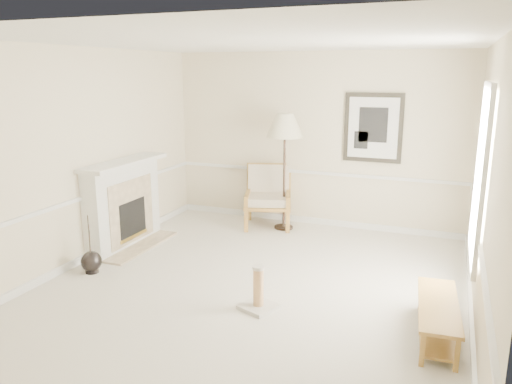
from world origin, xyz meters
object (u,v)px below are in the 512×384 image
(floor_vase, at_px, (91,262))
(scratching_post, at_px, (258,295))
(floor_lamp, at_px, (285,129))
(armchair, at_px, (268,193))
(bench, at_px, (438,314))

(floor_vase, xyz_separation_m, scratching_post, (2.41, -0.16, 0.01))
(floor_lamp, bearing_deg, armchair, 159.06)
(armchair, distance_m, bench, 4.11)
(floor_lamp, relative_size, scratching_post, 3.80)
(floor_lamp, height_order, scratching_post, floor_lamp)
(bench, bearing_deg, scratching_post, -177.32)
(armchair, bearing_deg, scratching_post, -89.50)
(armchair, distance_m, scratching_post, 3.20)
(bench, bearing_deg, floor_lamp, 132.09)
(floor_vase, relative_size, armchair, 0.77)
(floor_lamp, relative_size, bench, 1.49)
(floor_vase, relative_size, scratching_post, 1.57)
(floor_vase, distance_m, scratching_post, 2.41)
(scratching_post, bearing_deg, floor_lamp, 103.01)
(floor_vase, bearing_deg, bench, -0.91)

